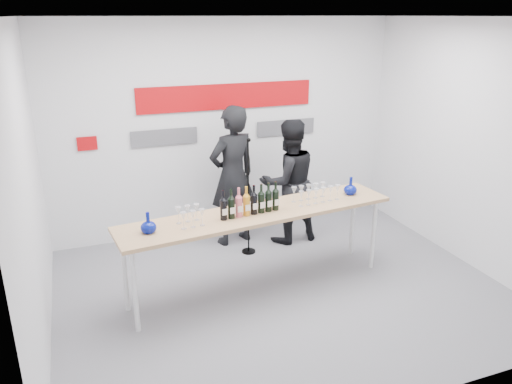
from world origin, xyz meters
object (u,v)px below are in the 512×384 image
at_px(tasting_table, 259,217).
at_px(presenter_right, 288,182).
at_px(presenter_left, 233,176).
at_px(mic_stand, 249,219).

height_order(tasting_table, presenter_right, presenter_right).
bearing_deg(tasting_table, presenter_left, 78.59).
xyz_separation_m(presenter_left, mic_stand, (0.08, -0.40, -0.48)).
distance_m(tasting_table, presenter_left, 1.31).
height_order(presenter_left, presenter_right, presenter_left).
bearing_deg(presenter_right, presenter_left, -19.85).
height_order(tasting_table, mic_stand, mic_stand).
bearing_deg(presenter_right, tasting_table, 48.39).
xyz_separation_m(tasting_table, presenter_left, (0.12, 1.30, 0.08)).
distance_m(presenter_right, mic_stand, 0.78).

